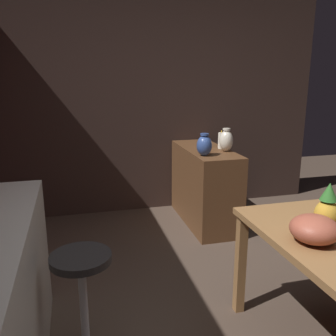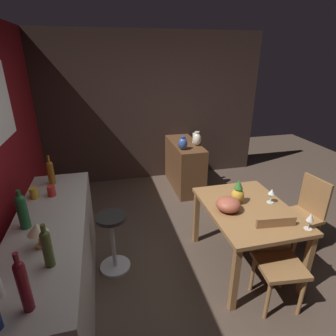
# 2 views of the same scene
# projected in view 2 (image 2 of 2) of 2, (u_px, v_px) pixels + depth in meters

# --- Properties ---
(ground_plane) EXTENTS (9.00, 9.00, 0.00)m
(ground_plane) POSITION_uv_depth(u_px,v_px,m) (205.00, 262.00, 3.14)
(ground_plane) COLOR #47382D
(wall_side_right) EXTENTS (0.10, 4.40, 2.60)m
(wall_side_right) POSITION_uv_depth(u_px,v_px,m) (142.00, 110.00, 4.85)
(wall_side_right) COLOR #33231E
(wall_side_right) RESTS_ON ground_plane
(dining_table) EXTENTS (1.14, 0.85, 0.74)m
(dining_table) POSITION_uv_depth(u_px,v_px,m) (247.00, 215.00, 2.87)
(dining_table) COLOR olive
(dining_table) RESTS_ON ground_plane
(kitchen_counter) EXTENTS (2.10, 0.60, 0.90)m
(kitchen_counter) POSITION_uv_depth(u_px,v_px,m) (56.00, 266.00, 2.45)
(kitchen_counter) COLOR #B2ADA3
(kitchen_counter) RESTS_ON ground_plane
(sideboard_cabinet) EXTENTS (1.10, 0.44, 0.82)m
(sideboard_cabinet) POSITION_uv_depth(u_px,v_px,m) (184.00, 165.00, 4.79)
(sideboard_cabinet) COLOR #56351E
(sideboard_cabinet) RESTS_ON ground_plane
(chair_near_window) EXTENTS (0.44, 0.44, 0.83)m
(chair_near_window) POSITION_uv_depth(u_px,v_px,m) (277.00, 258.00, 2.51)
(chair_near_window) COLOR olive
(chair_near_window) RESTS_ON ground_plane
(chair_by_doorway) EXTENTS (0.45, 0.45, 0.92)m
(chair_by_doorway) POSITION_uv_depth(u_px,v_px,m) (304.00, 212.00, 3.20)
(chair_by_doorway) COLOR olive
(chair_by_doorway) RESTS_ON ground_plane
(bar_stool) EXTENTS (0.34, 0.34, 0.68)m
(bar_stool) POSITION_uv_depth(u_px,v_px,m) (113.00, 241.00, 2.92)
(bar_stool) COLOR #262323
(bar_stool) RESTS_ON ground_plane
(wine_glass_left) EXTENTS (0.07, 0.07, 0.16)m
(wine_glass_left) POSITION_uv_depth(u_px,v_px,m) (310.00, 218.00, 2.44)
(wine_glass_left) COLOR silver
(wine_glass_left) RESTS_ON dining_table
(wine_glass_right) EXTENTS (0.07, 0.07, 0.16)m
(wine_glass_right) POSITION_uv_depth(u_px,v_px,m) (272.00, 192.00, 2.88)
(wine_glass_right) COLOR silver
(wine_glass_right) RESTS_ON dining_table
(pineapple_centerpiece) EXTENTS (0.14, 0.14, 0.27)m
(pineapple_centerpiece) POSITION_uv_depth(u_px,v_px,m) (238.00, 193.00, 2.87)
(pineapple_centerpiece) COLOR gold
(pineapple_centerpiece) RESTS_ON dining_table
(fruit_bowl) EXTENTS (0.25, 0.25, 0.14)m
(fruit_bowl) POSITION_uv_depth(u_px,v_px,m) (228.00, 204.00, 2.75)
(fruit_bowl) COLOR #9E4C38
(fruit_bowl) RESTS_ON dining_table
(wine_bottle_amber) EXTENTS (0.07, 0.07, 0.32)m
(wine_bottle_amber) POSITION_uv_depth(u_px,v_px,m) (51.00, 171.00, 2.94)
(wine_bottle_amber) COLOR #8C5114
(wine_bottle_amber) RESTS_ON kitchen_counter
(wine_bottle_olive) EXTENTS (0.07, 0.07, 0.32)m
(wine_bottle_olive) POSITION_uv_depth(u_px,v_px,m) (47.00, 247.00, 1.78)
(wine_bottle_olive) COLOR #475623
(wine_bottle_olive) RESTS_ON kitchen_counter
(wine_bottle_ruby) EXTENTS (0.06, 0.06, 0.39)m
(wine_bottle_ruby) POSITION_uv_depth(u_px,v_px,m) (23.00, 284.00, 1.45)
(wine_bottle_ruby) COLOR maroon
(wine_bottle_ruby) RESTS_ON kitchen_counter
(wine_bottle_green) EXTENTS (0.08, 0.08, 0.34)m
(wine_bottle_green) POSITION_uv_depth(u_px,v_px,m) (22.00, 210.00, 2.17)
(wine_bottle_green) COLOR #1E592D
(wine_bottle_green) RESTS_ON kitchen_counter
(cup_mustard) EXTENTS (0.12, 0.08, 0.11)m
(cup_mustard) POSITION_uv_depth(u_px,v_px,m) (34.00, 193.00, 2.67)
(cup_mustard) COLOR gold
(cup_mustard) RESTS_ON kitchen_counter
(cup_red) EXTENTS (0.11, 0.08, 0.11)m
(cup_red) POSITION_uv_depth(u_px,v_px,m) (51.00, 191.00, 2.71)
(cup_red) COLOR red
(cup_red) RESTS_ON kitchen_counter
(counter_lamp) EXTENTS (0.15, 0.15, 0.20)m
(counter_lamp) POSITION_uv_depth(u_px,v_px,m) (37.00, 230.00, 1.95)
(counter_lamp) COLOR #A58447
(counter_lamp) RESTS_ON kitchen_counter
(pillar_candle_tall) EXTENTS (0.07, 0.07, 0.19)m
(pillar_candle_tall) POSITION_uv_depth(u_px,v_px,m) (195.00, 138.00, 4.60)
(pillar_candle_tall) COLOR white
(pillar_candle_tall) RESTS_ON sideboard_cabinet
(vase_ceramic_ivory) EXTENTS (0.14, 0.14, 0.24)m
(vase_ceramic_ivory) POSITION_uv_depth(u_px,v_px,m) (197.00, 139.00, 4.46)
(vase_ceramic_ivory) COLOR beige
(vase_ceramic_ivory) RESTS_ON sideboard_cabinet
(vase_ceramic_blue) EXTENTS (0.15, 0.15, 0.22)m
(vase_ceramic_blue) POSITION_uv_depth(u_px,v_px,m) (183.00, 143.00, 4.27)
(vase_ceramic_blue) COLOR #334C8C
(vase_ceramic_blue) RESTS_ON sideboard_cabinet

